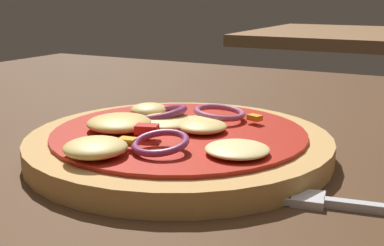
% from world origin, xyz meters
% --- Properties ---
extents(dining_table, '(1.14, 0.98, 0.04)m').
position_xyz_m(dining_table, '(0.00, 0.00, 0.02)').
color(dining_table, '#4C301C').
rests_on(dining_table, ground).
extents(pizza, '(0.22, 0.22, 0.03)m').
position_xyz_m(pizza, '(-0.04, 0.03, 0.05)').
color(pizza, tan).
rests_on(pizza, dining_table).
extents(fork, '(0.17, 0.04, 0.01)m').
position_xyz_m(fork, '(0.11, -0.00, 0.04)').
color(fork, silver).
rests_on(fork, dining_table).
extents(background_table, '(0.77, 0.65, 0.04)m').
position_xyz_m(background_table, '(-0.09, 1.41, 0.02)').
color(background_table, brown).
rests_on(background_table, ground).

